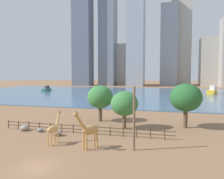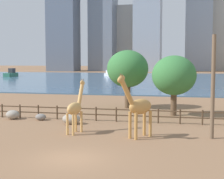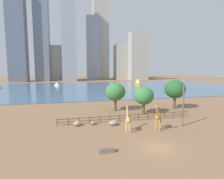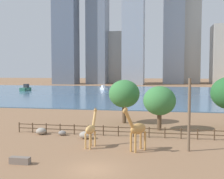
{
  "view_description": "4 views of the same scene",
  "coord_description": "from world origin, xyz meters",
  "px_view_note": "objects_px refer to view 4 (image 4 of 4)",
  "views": [
    {
      "loc": [
        11.8,
        -17.53,
        8.72
      ],
      "look_at": [
        -0.22,
        29.66,
        5.32
      ],
      "focal_mm": 35.0,
      "sensor_mm": 36.0,
      "label": 1
    },
    {
      "loc": [
        6.25,
        -18.06,
        5.6
      ],
      "look_at": [
        -1.43,
        17.91,
        2.39
      ],
      "focal_mm": 55.0,
      "sensor_mm": 36.0,
      "label": 2
    },
    {
      "loc": [
        -10.53,
        -18.97,
        9.68
      ],
      "look_at": [
        -0.67,
        22.43,
        4.95
      ],
      "focal_mm": 28.0,
      "sensor_mm": 36.0,
      "label": 3
    },
    {
      "loc": [
        5.46,
        -21.81,
        8.07
      ],
      "look_at": [
        -2.26,
        21.52,
        5.14
      ],
      "focal_mm": 45.0,
      "sensor_mm": 36.0,
      "label": 4
    }
  ],
  "objects_px": {
    "giraffe_tall": "(91,129)",
    "feeding_trough": "(20,160)",
    "utility_pole": "(189,115)",
    "boulder_near_fence": "(86,135)",
    "tree_center_broad": "(124,94)",
    "giraffe_companion": "(137,129)",
    "tree_left_large": "(160,101)",
    "boat_tug": "(26,88)",
    "boulder_small": "(41,131)",
    "boulder_by_pole": "(62,133)",
    "boat_sailboat": "(104,88)"
  },
  "relations": [
    {
      "from": "giraffe_tall",
      "to": "giraffe_companion",
      "type": "relative_size",
      "value": 0.88
    },
    {
      "from": "giraffe_companion",
      "to": "boat_tug",
      "type": "distance_m",
      "value": 91.41
    },
    {
      "from": "giraffe_companion",
      "to": "boulder_near_fence",
      "type": "relative_size",
      "value": 2.93
    },
    {
      "from": "giraffe_tall",
      "to": "feeding_trough",
      "type": "height_order",
      "value": "giraffe_tall"
    },
    {
      "from": "feeding_trough",
      "to": "tree_left_large",
      "type": "relative_size",
      "value": 0.3
    },
    {
      "from": "feeding_trough",
      "to": "tree_left_large",
      "type": "distance_m",
      "value": 20.42
    },
    {
      "from": "tree_left_large",
      "to": "tree_center_broad",
      "type": "distance_m",
      "value": 6.94
    },
    {
      "from": "giraffe_companion",
      "to": "boulder_near_fence",
      "type": "xyz_separation_m",
      "value": [
        -6.43,
        4.1,
        -1.81
      ]
    },
    {
      "from": "giraffe_tall",
      "to": "giraffe_companion",
      "type": "height_order",
      "value": "giraffe_companion"
    },
    {
      "from": "boulder_by_pole",
      "to": "feeding_trough",
      "type": "relative_size",
      "value": 0.56
    },
    {
      "from": "giraffe_tall",
      "to": "tree_center_broad",
      "type": "bearing_deg",
      "value": 5.08
    },
    {
      "from": "boat_tug",
      "to": "boulder_near_fence",
      "type": "bearing_deg",
      "value": 30.9
    },
    {
      "from": "boulder_near_fence",
      "to": "boat_tug",
      "type": "xyz_separation_m",
      "value": [
        -44.57,
        71.75,
        0.66
      ]
    },
    {
      "from": "boulder_small",
      "to": "boat_tug",
      "type": "height_order",
      "value": "boat_tug"
    },
    {
      "from": "giraffe_companion",
      "to": "boulder_small",
      "type": "distance_m",
      "value": 13.81
    },
    {
      "from": "feeding_trough",
      "to": "tree_center_broad",
      "type": "relative_size",
      "value": 0.27
    },
    {
      "from": "tree_left_large",
      "to": "boat_sailboat",
      "type": "bearing_deg",
      "value": 107.33
    },
    {
      "from": "boat_tug",
      "to": "feeding_trough",
      "type": "bearing_deg",
      "value": 25.94
    },
    {
      "from": "utility_pole",
      "to": "boulder_near_fence",
      "type": "bearing_deg",
      "value": 164.46
    },
    {
      "from": "boulder_by_pole",
      "to": "tree_left_large",
      "type": "height_order",
      "value": "tree_left_large"
    },
    {
      "from": "feeding_trough",
      "to": "tree_center_broad",
      "type": "height_order",
      "value": "tree_center_broad"
    },
    {
      "from": "boulder_small",
      "to": "boat_tug",
      "type": "relative_size",
      "value": 0.21
    },
    {
      "from": "boat_sailboat",
      "to": "utility_pole",
      "type": "bearing_deg",
      "value": -18.72
    },
    {
      "from": "boat_sailboat",
      "to": "boulder_by_pole",
      "type": "bearing_deg",
      "value": -27.85
    },
    {
      "from": "feeding_trough",
      "to": "boat_tug",
      "type": "bearing_deg",
      "value": 116.9
    },
    {
      "from": "feeding_trough",
      "to": "boat_sailboat",
      "type": "xyz_separation_m",
      "value": [
        -11.79,
        91.83,
        0.56
      ]
    },
    {
      "from": "giraffe_tall",
      "to": "tree_left_large",
      "type": "relative_size",
      "value": 0.69
    },
    {
      "from": "boulder_by_pole",
      "to": "boat_sailboat",
      "type": "bearing_deg",
      "value": 98.19
    },
    {
      "from": "boulder_near_fence",
      "to": "tree_center_broad",
      "type": "xyz_separation_m",
      "value": [
        3.15,
        10.81,
        4.08
      ]
    },
    {
      "from": "giraffe_tall",
      "to": "boulder_small",
      "type": "bearing_deg",
      "value": 70.42
    },
    {
      "from": "feeding_trough",
      "to": "boat_sailboat",
      "type": "distance_m",
      "value": 92.59
    },
    {
      "from": "boulder_by_pole",
      "to": "boat_tug",
      "type": "xyz_separation_m",
      "value": [
        -41.19,
        70.57,
        0.8
      ]
    },
    {
      "from": "giraffe_companion",
      "to": "tree_left_large",
      "type": "bearing_deg",
      "value": -154.96
    },
    {
      "from": "giraffe_companion",
      "to": "boat_sailboat",
      "type": "bearing_deg",
      "value": -129.6
    },
    {
      "from": "giraffe_tall",
      "to": "tree_center_broad",
      "type": "distance_m",
      "value": 14.63
    },
    {
      "from": "tree_center_broad",
      "to": "boat_tug",
      "type": "height_order",
      "value": "tree_center_broad"
    },
    {
      "from": "boulder_small",
      "to": "tree_left_large",
      "type": "bearing_deg",
      "value": 19.8
    },
    {
      "from": "utility_pole",
      "to": "boulder_by_pole",
      "type": "distance_m",
      "value": 15.94
    },
    {
      "from": "boulder_small",
      "to": "tree_center_broad",
      "type": "height_order",
      "value": "tree_center_broad"
    },
    {
      "from": "utility_pole",
      "to": "boat_tug",
      "type": "xyz_separation_m",
      "value": [
        -56.14,
        74.97,
        -2.57
      ]
    },
    {
      "from": "giraffe_tall",
      "to": "boat_sailboat",
      "type": "height_order",
      "value": "same"
    },
    {
      "from": "giraffe_companion",
      "to": "boulder_near_fence",
      "type": "height_order",
      "value": "giraffe_companion"
    },
    {
      "from": "feeding_trough",
      "to": "tree_center_broad",
      "type": "bearing_deg",
      "value": 72.78
    },
    {
      "from": "boulder_by_pole",
      "to": "feeding_trough",
      "type": "height_order",
      "value": "boulder_by_pole"
    },
    {
      "from": "giraffe_companion",
      "to": "tree_left_large",
      "type": "height_order",
      "value": "tree_left_large"
    },
    {
      "from": "boulder_by_pole",
      "to": "tree_center_broad",
      "type": "height_order",
      "value": "tree_center_broad"
    },
    {
      "from": "feeding_trough",
      "to": "tree_center_broad",
      "type": "xyz_separation_m",
      "value": [
        6.38,
        20.58,
        4.22
      ]
    },
    {
      "from": "giraffe_companion",
      "to": "boulder_by_pole",
      "type": "bearing_deg",
      "value": -81.88
    },
    {
      "from": "boulder_near_fence",
      "to": "boat_sailboat",
      "type": "height_order",
      "value": "boat_sailboat"
    },
    {
      "from": "boulder_near_fence",
      "to": "boulder_by_pole",
      "type": "height_order",
      "value": "boulder_near_fence"
    }
  ]
}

